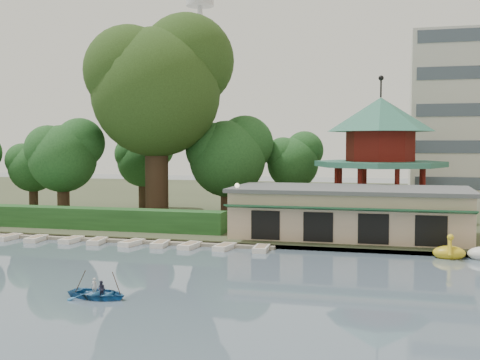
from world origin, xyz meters
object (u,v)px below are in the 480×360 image
(boathouse, at_px, (350,212))
(big_tree, at_px, (158,82))
(pavilion, at_px, (380,147))
(dock, at_px, (72,238))
(rowboat_with_passengers, at_px, (98,289))

(boathouse, relative_size, big_tree, 0.93)
(pavilion, bearing_deg, dock, -148.34)
(pavilion, relative_size, rowboat_with_passengers, 2.82)
(boathouse, xyz_separation_m, pavilion, (2.00, 10.03, 5.11))
(dock, xyz_separation_m, pavilion, (24.00, 14.80, 7.36))
(rowboat_with_passengers, bearing_deg, pavilion, 67.42)
(dock, xyz_separation_m, big_tree, (3.17, 11.00, 13.57))
(dock, height_order, boathouse, boathouse)
(big_tree, height_order, rowboat_with_passengers, big_tree)
(pavilion, xyz_separation_m, rowboat_with_passengers, (-12.93, -31.10, -7.03))
(dock, xyz_separation_m, boathouse, (22.00, 4.77, 2.25))
(big_tree, bearing_deg, pavilion, 10.34)
(dock, distance_m, pavilion, 29.14)
(pavilion, bearing_deg, boathouse, -101.28)
(pavilion, distance_m, big_tree, 22.07)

